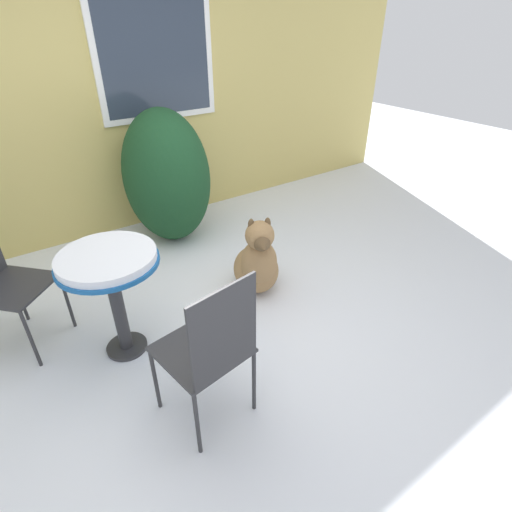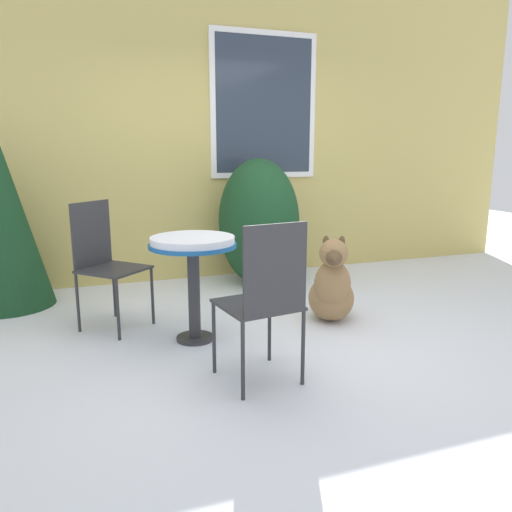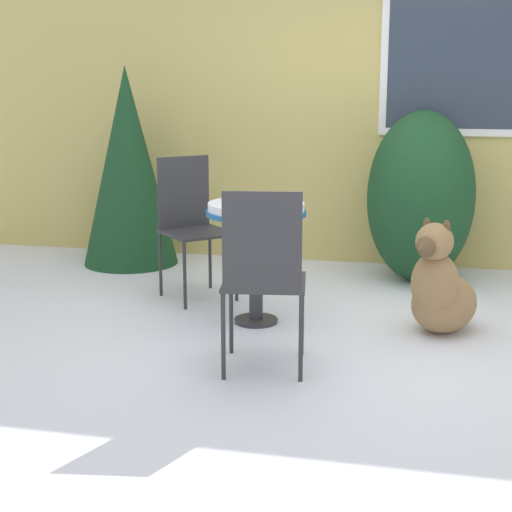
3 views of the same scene
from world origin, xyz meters
name	(u,v)px [view 1 (image 1 of 3)]	position (x,y,z in m)	size (l,w,h in m)	color
ground_plane	(220,338)	(0.00, 0.00, 0.00)	(16.00, 16.00, 0.00)	white
house_wall	(92,64)	(0.03, 2.20, 1.67)	(8.00, 0.10, 3.31)	tan
shrub_left	(167,177)	(0.41, 1.66, 0.67)	(0.83, 1.00, 1.34)	#194223
patio_table	(110,272)	(-0.60, 0.30, 0.66)	(0.65, 0.65, 0.80)	#2D2D30
patio_chair_far_side	(210,348)	(-0.36, -0.57, 0.56)	(0.51, 0.51, 1.02)	#2D2D30
dog	(257,264)	(0.58, 0.33, 0.28)	(0.56, 0.70, 0.75)	#937047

